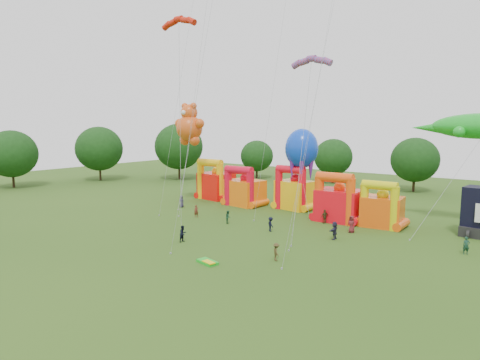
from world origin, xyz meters
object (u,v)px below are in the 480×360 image
Objects in this scene: octopus_kite at (303,172)px; spectator_0 at (181,201)px; spectator_4 at (325,217)px; teddy_bear_kite at (186,156)px; bouncy_castle_2 at (294,192)px; bouncy_castle_0 at (215,183)px; gecko_kite at (456,173)px.

octopus_kite reaches higher than spectator_0.
octopus_kite is 8.40m from spectator_4.
teddy_bear_kite is at bearing -57.23° from spectator_4.
spectator_4 is (5.38, -4.39, -4.73)m from octopus_kite.
bouncy_castle_2 is at bearing 24.91° from teddy_bear_kite.
spectator_0 is (-13.64, -8.70, -1.52)m from bouncy_castle_2.
octopus_kite is at bearing -98.92° from spectator_4.
bouncy_castle_0 is 22.59m from spectator_4.
teddy_bear_kite is (-0.10, -6.47, 4.79)m from bouncy_castle_0.
octopus_kite is at bearing 16.63° from spectator_0.
gecko_kite reaches higher than octopus_kite.
bouncy_castle_2 reaches higher than spectator_0.
bouncy_castle_2 is 4.08m from octopus_kite.
bouncy_castle_0 is 14.35m from bouncy_castle_2.
teddy_bear_kite is at bearing 103.85° from spectator_0.
octopus_kite is (-18.58, -0.27, -1.06)m from gecko_kite.
octopus_kite is 18.01m from spectator_0.
spectator_4 is (21.84, -5.52, -1.61)m from bouncy_castle_0.
bouncy_castle_0 is at bearing 86.48° from spectator_0.
bouncy_castle_0 is 8.64m from spectator_0.
gecko_kite is at bearing 4.16° from spectator_0.
teddy_bear_kite is 8.86× the size of spectator_4.
bouncy_castle_2 is 9.57m from spectator_4.
spectator_4 is at bearing -37.54° from bouncy_castle_2.
bouncy_castle_2 is 21.16m from gecko_kite.
teddy_bear_kite is (-14.45, -6.71, 4.88)m from bouncy_castle_2.
spectator_4 is at bearing -0.39° from spectator_0.
bouncy_castle_0 is 0.45× the size of gecko_kite.
bouncy_castle_0 is at bearing -179.03° from bouncy_castle_2.
octopus_kite is at bearing 17.86° from teddy_bear_kite.
bouncy_castle_2 is 16.25m from spectator_0.
bouncy_castle_2 is at bearing 147.05° from octopus_kite.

